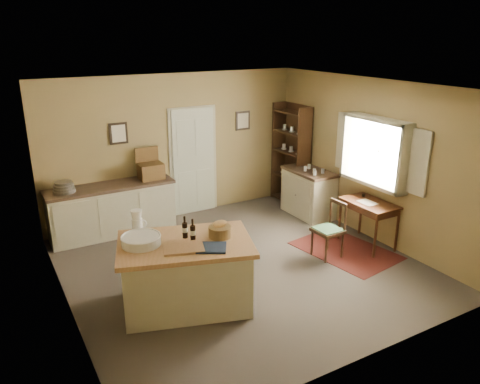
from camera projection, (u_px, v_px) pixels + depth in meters
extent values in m
plane|color=brown|center=(241.00, 266.00, 7.15)|extent=(5.00, 5.00, 0.00)
cube|color=olive|center=(175.00, 147.00, 8.76)|extent=(5.00, 0.10, 2.70)
cube|color=olive|center=(366.00, 249.00, 4.65)|extent=(5.00, 0.10, 2.70)
cube|color=olive|center=(59.00, 214.00, 5.54)|extent=(0.10, 5.00, 2.70)
cube|color=olive|center=(370.00, 160.00, 7.88)|extent=(0.10, 5.00, 2.70)
plane|color=silver|center=(242.00, 87.00, 6.27)|extent=(5.00, 5.00, 0.00)
cube|color=beige|center=(194.00, 160.00, 9.00)|extent=(0.97, 0.06, 2.11)
cube|color=black|center=(119.00, 133.00, 8.13)|extent=(0.32, 0.02, 0.38)
cube|color=beige|center=(119.00, 134.00, 8.12)|extent=(0.24, 0.01, 0.30)
cube|color=black|center=(243.00, 121.00, 9.30)|extent=(0.32, 0.02, 0.38)
cube|color=beige|center=(243.00, 121.00, 9.29)|extent=(0.24, 0.01, 0.30)
cube|color=#B8B295|center=(371.00, 183.00, 7.76)|extent=(0.25, 1.32, 0.06)
cube|color=#B8B295|center=(378.00, 119.00, 7.42)|extent=(0.25, 1.32, 0.06)
cube|color=white|center=(380.00, 151.00, 7.64)|extent=(0.01, 1.20, 1.00)
cube|color=#B8B295|center=(419.00, 163.00, 6.95)|extent=(0.04, 0.35, 1.00)
cube|color=#B8B295|center=(344.00, 141.00, 8.30)|extent=(0.04, 0.35, 1.00)
cube|color=#B8B295|center=(186.00, 276.00, 6.01)|extent=(1.77, 1.39, 0.85)
cube|color=#AF7752|center=(185.00, 244.00, 5.86)|extent=(1.92, 1.54, 0.06)
cylinder|color=white|center=(141.00, 240.00, 5.75)|extent=(0.48, 0.48, 0.11)
cube|color=#AF7752|center=(184.00, 248.00, 5.64)|extent=(0.56, 0.47, 0.03)
cube|color=black|center=(210.00, 248.00, 5.66)|extent=(0.49, 0.46, 0.02)
cylinder|color=brown|center=(220.00, 232.00, 5.97)|extent=(0.29, 0.29, 0.14)
cylinder|color=black|center=(185.00, 227.00, 5.92)|extent=(0.07, 0.07, 0.29)
cylinder|color=black|center=(193.00, 230.00, 5.84)|extent=(0.07, 0.07, 0.29)
cube|color=#B8B295|center=(112.00, 211.00, 8.18)|extent=(2.13, 0.59, 0.85)
cube|color=#332319|center=(110.00, 187.00, 8.04)|extent=(2.17, 0.62, 0.05)
cube|color=#533718|center=(151.00, 171.00, 8.33)|extent=(0.43, 0.32, 0.28)
cylinder|color=#59544F|center=(64.00, 187.00, 7.65)|extent=(0.36, 0.36, 0.18)
cube|color=#43100E|center=(345.00, 250.00, 7.66)|extent=(1.33, 1.75, 0.01)
cube|color=#33180B|center=(370.00, 203.00, 7.63)|extent=(0.56, 0.91, 0.03)
cube|color=#33180B|center=(369.00, 207.00, 7.65)|extent=(0.50, 0.85, 0.10)
cube|color=silver|center=(367.00, 202.00, 7.60)|extent=(0.22, 0.30, 0.01)
cylinder|color=black|center=(363.00, 195.00, 7.87)|extent=(0.05, 0.05, 0.05)
cylinder|color=#33180B|center=(375.00, 237.00, 7.30)|extent=(0.04, 0.04, 0.72)
cylinder|color=#33180B|center=(397.00, 231.00, 7.52)|extent=(0.04, 0.04, 0.72)
cylinder|color=#33180B|center=(340.00, 219.00, 7.98)|extent=(0.04, 0.04, 0.72)
cylinder|color=#33180B|center=(361.00, 214.00, 8.21)|extent=(0.04, 0.04, 0.72)
cube|color=#B8B295|center=(308.00, 194.00, 9.05)|extent=(0.57, 1.04, 0.85)
cube|color=#332319|center=(309.00, 171.00, 8.90)|extent=(0.60, 1.08, 0.05)
cylinder|color=silver|center=(313.00, 170.00, 8.74)|extent=(0.25, 0.25, 0.09)
cube|color=#311D10|center=(304.00, 160.00, 9.18)|extent=(0.35, 0.04, 2.03)
cube|color=#311D10|center=(279.00, 150.00, 9.90)|extent=(0.35, 0.04, 2.03)
cube|color=#311D10|center=(297.00, 154.00, 9.62)|extent=(0.02, 0.92, 2.03)
cube|color=#311D10|center=(289.00, 199.00, 9.85)|extent=(0.35, 0.88, 0.03)
cube|color=#311D10|center=(290.00, 176.00, 9.69)|extent=(0.35, 0.88, 0.03)
cube|color=#311D10|center=(291.00, 152.00, 9.52)|extent=(0.35, 0.88, 0.03)
cube|color=#311D10|center=(292.00, 133.00, 9.39)|extent=(0.35, 0.88, 0.03)
cube|color=#311D10|center=(292.00, 112.00, 9.26)|extent=(0.35, 0.88, 0.03)
cylinder|color=white|center=(291.00, 149.00, 9.50)|extent=(0.12, 0.12, 0.11)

